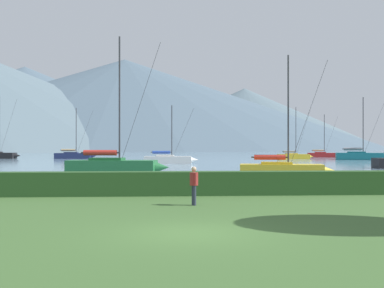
{
  "coord_description": "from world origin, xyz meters",
  "views": [
    {
      "loc": [
        -0.86,
        -14.37,
        2.57
      ],
      "look_at": [
        4.43,
        69.53,
        2.77
      ],
      "focal_mm": 46.29,
      "sensor_mm": 36.0,
      "label": 1
    }
  ],
  "objects_px": {
    "sailboat_slip_4": "(360,156)",
    "sailboat_slip_5": "(169,159)",
    "sailboat_slip_2": "(282,169)",
    "sailboat_slip_1": "(74,155)",
    "sailboat_slip_8": "(113,166)",
    "person_standing_walker": "(194,182)",
    "sailboat_slip_7": "(322,154)",
    "sailboat_slip_10": "(294,156)"
  },
  "relations": [
    {
      "from": "sailboat_slip_2",
      "to": "sailboat_slip_7",
      "type": "distance_m",
      "value": 68.95
    },
    {
      "from": "sailboat_slip_1",
      "to": "sailboat_slip_7",
      "type": "bearing_deg",
      "value": 12.26
    },
    {
      "from": "sailboat_slip_2",
      "to": "person_standing_walker",
      "type": "xyz_separation_m",
      "value": [
        -8.35,
        -18.09,
        0.34
      ]
    },
    {
      "from": "sailboat_slip_4",
      "to": "sailboat_slip_5",
      "type": "distance_m",
      "value": 37.12
    },
    {
      "from": "sailboat_slip_5",
      "to": "sailboat_slip_2",
      "type": "bearing_deg",
      "value": -69.43
    },
    {
      "from": "sailboat_slip_1",
      "to": "sailboat_slip_10",
      "type": "distance_m",
      "value": 41.46
    },
    {
      "from": "sailboat_slip_5",
      "to": "sailboat_slip_10",
      "type": "distance_m",
      "value": 31.83
    },
    {
      "from": "sailboat_slip_10",
      "to": "sailboat_slip_1",
      "type": "bearing_deg",
      "value": 173.27
    },
    {
      "from": "sailboat_slip_2",
      "to": "sailboat_slip_4",
      "type": "distance_m",
      "value": 51.62
    },
    {
      "from": "sailboat_slip_2",
      "to": "person_standing_walker",
      "type": "distance_m",
      "value": 19.93
    },
    {
      "from": "sailboat_slip_4",
      "to": "sailboat_slip_8",
      "type": "xyz_separation_m",
      "value": [
        -38.93,
        -40.08,
        0.01
      ]
    },
    {
      "from": "sailboat_slip_10",
      "to": "sailboat_slip_4",
      "type": "bearing_deg",
      "value": -29.45
    },
    {
      "from": "sailboat_slip_1",
      "to": "sailboat_slip_8",
      "type": "distance_m",
      "value": 52.49
    },
    {
      "from": "sailboat_slip_1",
      "to": "sailboat_slip_5",
      "type": "bearing_deg",
      "value": -53.39
    },
    {
      "from": "sailboat_slip_8",
      "to": "person_standing_walker",
      "type": "height_order",
      "value": "sailboat_slip_8"
    },
    {
      "from": "sailboat_slip_2",
      "to": "sailboat_slip_4",
      "type": "bearing_deg",
      "value": 71.85
    },
    {
      "from": "sailboat_slip_10",
      "to": "sailboat_slip_7",
      "type": "bearing_deg",
      "value": 54.03
    },
    {
      "from": "sailboat_slip_5",
      "to": "sailboat_slip_8",
      "type": "bearing_deg",
      "value": -98.0
    },
    {
      "from": "sailboat_slip_1",
      "to": "sailboat_slip_2",
      "type": "relative_size",
      "value": 0.98
    },
    {
      "from": "sailboat_slip_4",
      "to": "person_standing_walker",
      "type": "bearing_deg",
      "value": -101.96
    },
    {
      "from": "sailboat_slip_10",
      "to": "person_standing_walker",
      "type": "height_order",
      "value": "sailboat_slip_10"
    },
    {
      "from": "sailboat_slip_5",
      "to": "sailboat_slip_7",
      "type": "relative_size",
      "value": 0.89
    },
    {
      "from": "sailboat_slip_4",
      "to": "sailboat_slip_7",
      "type": "relative_size",
      "value": 1.2
    },
    {
      "from": "sailboat_slip_7",
      "to": "sailboat_slip_2",
      "type": "bearing_deg",
      "value": -100.51
    },
    {
      "from": "sailboat_slip_5",
      "to": "sailboat_slip_8",
      "type": "relative_size",
      "value": 0.66
    },
    {
      "from": "sailboat_slip_1",
      "to": "sailboat_slip_4",
      "type": "height_order",
      "value": "sailboat_slip_4"
    },
    {
      "from": "sailboat_slip_7",
      "to": "sailboat_slip_10",
      "type": "xyz_separation_m",
      "value": [
        -9.85,
        -13.39,
        -0.01
      ]
    },
    {
      "from": "sailboat_slip_5",
      "to": "person_standing_walker",
      "type": "distance_m",
      "value": 47.62
    },
    {
      "from": "sailboat_slip_1",
      "to": "sailboat_slip_2",
      "type": "height_order",
      "value": "sailboat_slip_2"
    },
    {
      "from": "sailboat_slip_2",
      "to": "sailboat_slip_5",
      "type": "distance_m",
      "value": 30.78
    },
    {
      "from": "sailboat_slip_5",
      "to": "person_standing_walker",
      "type": "height_order",
      "value": "sailboat_slip_5"
    },
    {
      "from": "sailboat_slip_4",
      "to": "sailboat_slip_5",
      "type": "xyz_separation_m",
      "value": [
        -33.66,
        -15.64,
        -0.13
      ]
    },
    {
      "from": "sailboat_slip_10",
      "to": "sailboat_slip_5",
      "type": "bearing_deg",
      "value": -137.24
    },
    {
      "from": "sailboat_slip_4",
      "to": "sailboat_slip_8",
      "type": "bearing_deg",
      "value": -118.35
    },
    {
      "from": "sailboat_slip_4",
      "to": "sailboat_slip_10",
      "type": "height_order",
      "value": "sailboat_slip_4"
    },
    {
      "from": "sailboat_slip_4",
      "to": "sailboat_slip_7",
      "type": "distance_m",
      "value": 19.21
    },
    {
      "from": "sailboat_slip_4",
      "to": "person_standing_walker",
      "type": "xyz_separation_m",
      "value": [
        -33.32,
        -63.26,
        0.22
      ]
    },
    {
      "from": "sailboat_slip_1",
      "to": "sailboat_slip_4",
      "type": "bearing_deg",
      "value": -8.98
    },
    {
      "from": "sailboat_slip_4",
      "to": "sailboat_slip_7",
      "type": "bearing_deg",
      "value": 106.7
    },
    {
      "from": "sailboat_slip_1",
      "to": "sailboat_slip_5",
      "type": "height_order",
      "value": "sailboat_slip_1"
    },
    {
      "from": "sailboat_slip_7",
      "to": "sailboat_slip_10",
      "type": "bearing_deg",
      "value": -115.87
    },
    {
      "from": "sailboat_slip_1",
      "to": "sailboat_slip_7",
      "type": "distance_m",
      "value": 51.66
    }
  ]
}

